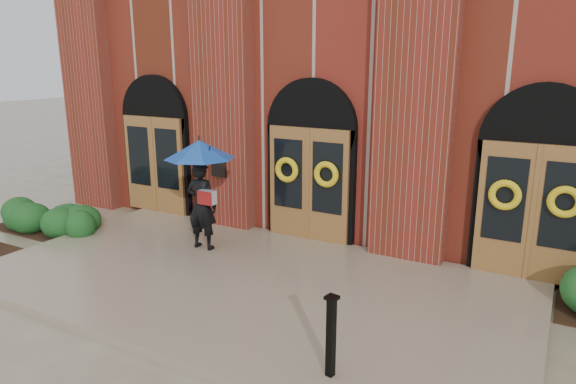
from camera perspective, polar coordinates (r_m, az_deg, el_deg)
The scene contains 6 objects.
ground at distance 9.55m, azimuth -5.28°, elevation -10.75°, with size 90.00×90.00×0.00m, color gray.
landing at distance 9.63m, azimuth -4.78°, elevation -10.02°, with size 10.00×5.30×0.15m, color gray.
church_building at distance 16.65m, azimuth 12.02°, elevation 12.26°, with size 16.20×12.53×7.00m.
man_with_umbrella at distance 10.76m, azimuth -9.70°, elevation 2.02°, with size 1.56×1.56×2.33m.
metal_post at distance 6.68m, azimuth 4.81°, elevation -15.49°, with size 0.18×0.18×1.10m.
hedge_wall_left at distance 13.84m, azimuth -25.23°, elevation -2.53°, with size 2.66×1.06×0.68m, color #17461A.
Camera 1 is at (4.92, -7.11, 4.07)m, focal length 32.00 mm.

